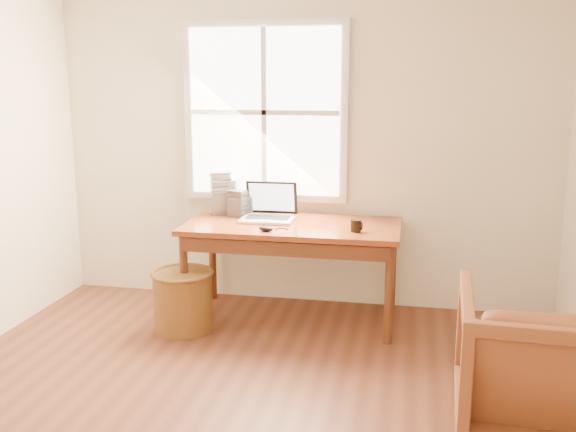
% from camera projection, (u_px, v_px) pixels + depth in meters
% --- Properties ---
extents(room_shell, '(4.04, 4.54, 2.64)m').
position_uv_depth(room_shell, '(226.00, 183.00, 3.10)').
color(room_shell, brown).
rests_on(room_shell, ground).
extents(desk, '(1.60, 0.80, 0.04)m').
position_uv_depth(desk, '(292.00, 226.00, 4.79)').
color(desk, brown).
rests_on(desk, room_shell).
extents(armchair, '(0.88, 0.90, 0.78)m').
position_uv_depth(armchair, '(543.00, 367.00, 3.22)').
color(armchair, brown).
rests_on(armchair, room_shell).
extents(wicker_stool, '(0.56, 0.56, 0.43)m').
position_uv_depth(wicker_stool, '(183.00, 301.00, 4.69)').
color(wicker_stool, brown).
rests_on(wicker_stool, room_shell).
extents(laptop, '(0.43, 0.45, 0.31)m').
position_uv_depth(laptop, '(267.00, 201.00, 4.84)').
color(laptop, '#B2B5B9').
rests_on(laptop, desk).
extents(mouse, '(0.12, 0.09, 0.04)m').
position_uv_depth(mouse, '(266.00, 229.00, 4.55)').
color(mouse, black).
rests_on(mouse, desk).
extents(coffee_mug, '(0.10, 0.10, 0.09)m').
position_uv_depth(coffee_mug, '(356.00, 226.00, 4.53)').
color(coffee_mug, black).
rests_on(coffee_mug, desk).
extents(cd_stack_a, '(0.14, 0.12, 0.27)m').
position_uv_depth(cd_stack_a, '(230.00, 196.00, 5.17)').
color(cd_stack_a, silver).
rests_on(cd_stack_a, desk).
extents(cd_stack_b, '(0.17, 0.16, 0.21)m').
position_uv_depth(cd_stack_b, '(238.00, 203.00, 5.02)').
color(cd_stack_b, '#232328').
rests_on(cd_stack_b, desk).
extents(cd_stack_c, '(0.19, 0.18, 0.34)m').
position_uv_depth(cd_stack_c, '(221.00, 193.00, 5.10)').
color(cd_stack_c, '#9EA0AB').
rests_on(cd_stack_c, desk).
extents(cd_stack_d, '(0.18, 0.17, 0.19)m').
position_uv_depth(cd_stack_d, '(243.00, 203.00, 5.10)').
color(cd_stack_d, silver).
rests_on(cd_stack_d, desk).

